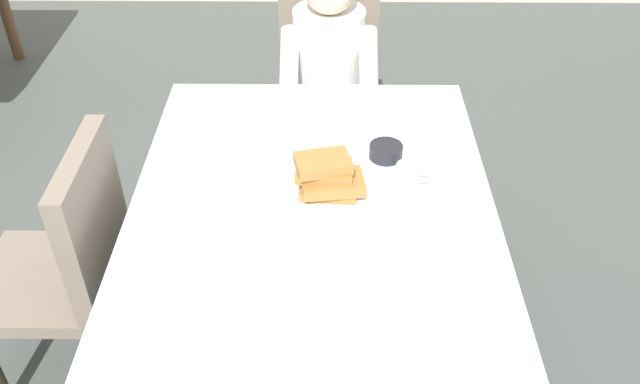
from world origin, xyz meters
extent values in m
plane|color=#474C47|center=(0.00, 0.00, 0.00)|extent=(14.00, 14.00, 0.00)
cube|color=silver|center=(0.00, 0.00, 0.72)|extent=(1.10, 1.50, 0.04)
cube|color=silver|center=(0.00, 0.76, 0.61)|extent=(1.10, 0.01, 0.18)
cube|color=silver|center=(-0.56, 0.00, 0.61)|extent=(0.01, 1.50, 0.18)
cube|color=silver|center=(0.56, 0.00, 0.61)|extent=(0.01, 1.50, 0.18)
cylinder|color=brown|center=(-0.47, 0.67, 0.35)|extent=(0.07, 0.07, 0.70)
cylinder|color=brown|center=(0.47, 0.67, 0.35)|extent=(0.07, 0.07, 0.70)
cube|color=#7A6B5B|center=(0.05, 1.07, 0.42)|extent=(0.44, 0.44, 0.05)
cube|color=#7A6B5B|center=(0.05, 1.27, 0.69)|extent=(0.44, 0.06, 0.48)
cylinder|color=#2D2319|center=(0.23, 0.89, 0.20)|extent=(0.04, 0.04, 0.40)
cylinder|color=#2D2319|center=(-0.13, 0.89, 0.20)|extent=(0.04, 0.04, 0.40)
cylinder|color=#2D2319|center=(0.23, 1.25, 0.20)|extent=(0.04, 0.04, 0.40)
cylinder|color=#2D2319|center=(-0.13, 1.25, 0.20)|extent=(0.04, 0.04, 0.40)
cylinder|color=silver|center=(0.05, 1.05, 0.68)|extent=(0.30, 0.30, 0.46)
cylinder|color=silver|center=(0.21, 0.91, 0.75)|extent=(0.08, 0.29, 0.23)
cylinder|color=silver|center=(-0.11, 0.91, 0.75)|extent=(0.08, 0.29, 0.23)
cylinder|color=#383D51|center=(0.13, 0.87, 0.23)|extent=(0.10, 0.10, 0.45)
cylinder|color=#383D51|center=(-0.03, 0.87, 0.23)|extent=(0.10, 0.10, 0.45)
cube|color=#7A6B5B|center=(-0.87, 0.00, 0.42)|extent=(0.44, 0.44, 0.05)
cube|color=#7A6B5B|center=(-0.67, 0.00, 0.69)|extent=(0.06, 0.44, 0.48)
cylinder|color=#2D2319|center=(-1.05, 0.18, 0.20)|extent=(0.04, 0.04, 0.40)
cylinder|color=#2D2319|center=(-0.69, -0.18, 0.20)|extent=(0.04, 0.04, 0.40)
cylinder|color=#2D2319|center=(-0.69, 0.18, 0.20)|extent=(0.04, 0.04, 0.40)
cylinder|color=white|center=(0.05, 0.07, 0.75)|extent=(0.28, 0.28, 0.02)
cube|color=#A36B33|center=(0.05, 0.07, 0.77)|extent=(0.18, 0.14, 0.03)
cube|color=#A36B33|center=(0.06, 0.05, 0.80)|extent=(0.20, 0.14, 0.03)
cube|color=#A36B33|center=(0.03, 0.07, 0.83)|extent=(0.17, 0.12, 0.03)
cube|color=#A36B33|center=(0.03, 0.07, 0.86)|extent=(0.18, 0.14, 0.04)
cylinder|color=white|center=(0.29, 0.11, 0.78)|extent=(0.08, 0.08, 0.08)
torus|color=white|center=(0.34, 0.11, 0.79)|extent=(0.05, 0.01, 0.05)
cylinder|color=black|center=(0.24, 0.27, 0.76)|extent=(0.11, 0.11, 0.04)
cube|color=silver|center=(-0.14, 0.05, 0.74)|extent=(0.02, 0.18, 0.00)
cube|color=silver|center=(0.24, 0.05, 0.74)|extent=(0.02, 0.20, 0.00)
cube|color=silver|center=(0.00, -0.26, 0.74)|extent=(0.15, 0.05, 0.00)
cube|color=white|center=(-0.27, -0.12, 0.74)|extent=(0.18, 0.13, 0.01)
cylinder|color=brown|center=(-1.95, 2.40, 0.35)|extent=(0.07, 0.07, 0.70)
camera|label=1|loc=(0.04, -1.55, 2.03)|focal=37.99mm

